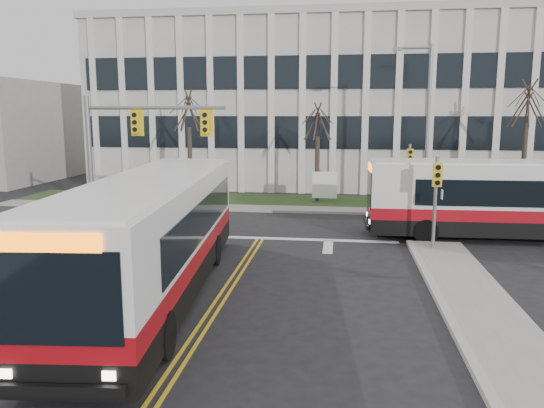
{
  "coord_description": "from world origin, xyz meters",
  "views": [
    {
      "loc": [
        3.46,
        -14.43,
        5.44
      ],
      "look_at": [
        0.84,
        5.61,
        2.0
      ],
      "focal_mm": 35.0,
      "sensor_mm": 36.0,
      "label": 1
    }
  ],
  "objects_px": {
    "streetlight": "(425,118)",
    "bus_cross": "(516,201)",
    "bus_main": "(154,238)",
    "directory_sign": "(325,185)"
  },
  "relations": [
    {
      "from": "streetlight",
      "to": "bus_cross",
      "type": "relative_size",
      "value": 0.73
    },
    {
      "from": "bus_main",
      "to": "streetlight",
      "type": "bearing_deg",
      "value": 52.45
    },
    {
      "from": "streetlight",
      "to": "bus_cross",
      "type": "height_order",
      "value": "streetlight"
    },
    {
      "from": "bus_main",
      "to": "bus_cross",
      "type": "relative_size",
      "value": 1.05
    },
    {
      "from": "streetlight",
      "to": "directory_sign",
      "type": "bearing_deg",
      "value": 166.77
    },
    {
      "from": "bus_cross",
      "to": "directory_sign",
      "type": "bearing_deg",
      "value": -134.0
    },
    {
      "from": "streetlight",
      "to": "bus_cross",
      "type": "distance_m",
      "value": 8.15
    },
    {
      "from": "directory_sign",
      "to": "bus_main",
      "type": "xyz_separation_m",
      "value": [
        -4.56,
        -17.08,
        0.6
      ]
    },
    {
      "from": "bus_cross",
      "to": "streetlight",
      "type": "bearing_deg",
      "value": -156.61
    },
    {
      "from": "directory_sign",
      "to": "bus_cross",
      "type": "xyz_separation_m",
      "value": [
        8.56,
        -8.0,
        0.51
      ]
    }
  ]
}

